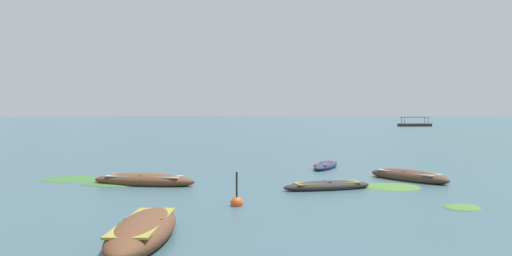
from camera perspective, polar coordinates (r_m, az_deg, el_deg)
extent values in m
plane|color=#385660|center=(1506.40, -2.00, 1.34)|extent=(6000.00, 6000.00, 0.00)
cone|color=slate|center=(2072.87, -20.72, 4.44)|extent=(621.90, 621.90, 228.25)
cone|color=slate|center=(2200.55, 8.30, 8.15)|extent=(1712.02, 1712.02, 520.05)
ellipsoid|color=brown|center=(12.31, -12.32, -11.04)|extent=(1.50, 4.61, 0.72)
cube|color=olive|center=(12.27, -12.32, -10.06)|extent=(1.08, 3.32, 0.05)
cube|color=brown|center=(12.26, -12.32, -9.83)|extent=(0.88, 0.12, 0.04)
ellipsoid|color=navy|center=(28.16, 7.68, -4.13)|extent=(2.31, 3.72, 0.46)
cube|color=#B22D28|center=(28.14, 7.68, -3.85)|extent=(1.66, 2.68, 0.05)
cube|color=navy|center=(28.14, 7.69, -3.75)|extent=(0.60, 0.32, 0.04)
ellipsoid|color=#4C3323|center=(23.68, 16.43, -5.13)|extent=(3.08, 4.08, 0.60)
cube|color=#B7B2A3|center=(23.66, 16.44, -4.70)|extent=(2.22, 2.94, 0.05)
cube|color=#4C3323|center=(23.66, 16.44, -4.58)|extent=(0.63, 0.44, 0.04)
ellipsoid|color=#2D2826|center=(20.21, 7.82, -6.37)|extent=(3.68, 1.76, 0.42)
cube|color=olive|center=(20.19, 7.82, -6.01)|extent=(2.65, 1.27, 0.05)
cube|color=#2D2826|center=(20.19, 7.82, -5.87)|extent=(0.23, 0.61, 0.04)
ellipsoid|color=brown|center=(21.71, -12.22, -5.69)|extent=(4.46, 2.05, 0.62)
cube|color=#B7B2A3|center=(21.68, -12.23, -5.20)|extent=(3.21, 1.47, 0.05)
cube|color=brown|center=(21.68, -12.23, -5.07)|extent=(0.25, 0.75, 0.04)
cube|color=#2D2826|center=(134.31, 17.08, 0.28)|extent=(8.29, 3.42, 0.90)
cylinder|color=#4C4742|center=(136.50, 18.07, 0.76)|extent=(0.10, 0.10, 1.80)
cylinder|color=#4C4742|center=(134.84, 18.43, 0.75)|extent=(0.10, 0.10, 1.80)
cylinder|color=#4C4742|center=(133.82, 15.73, 0.77)|extent=(0.10, 0.10, 1.80)
cylinder|color=#4C4742|center=(132.13, 16.07, 0.75)|extent=(0.10, 0.10, 1.80)
cube|color=#334C75|center=(134.29, 17.09, 1.14)|extent=(6.96, 2.88, 0.12)
sphere|color=#DB4C1E|center=(16.50, -2.14, -8.30)|extent=(0.40, 0.40, 0.40)
cylinder|color=black|center=(16.42, -2.14, -6.58)|extent=(0.06, 0.06, 1.00)
ellipsoid|color=#477033|center=(17.39, 21.78, -8.16)|extent=(1.64, 1.70, 0.14)
ellipsoid|color=#477033|center=(21.43, 14.58, -6.30)|extent=(2.80, 2.84, 0.14)
ellipsoid|color=#38662D|center=(22.26, -15.93, -6.02)|extent=(2.96, 2.04, 0.14)
ellipsoid|color=#38662D|center=(24.58, -19.85, -5.34)|extent=(3.09, 2.99, 0.14)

